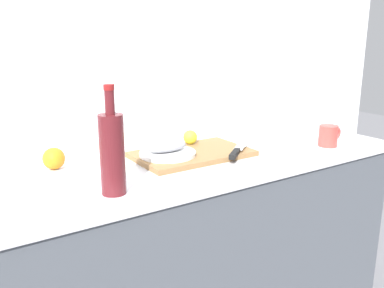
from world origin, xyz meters
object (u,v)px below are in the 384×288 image
(fish_fillet, at_px, (167,147))
(coffee_mug_2, at_px, (329,136))
(white_plate, at_px, (168,154))
(wine_bottle, at_px, (112,152))
(lemon_0, at_px, (190,137))
(orange_0, at_px, (54,158))
(cutting_board, at_px, (192,154))
(coffee_mug_0, at_px, (325,126))
(chef_knife, at_px, (238,150))

(fish_fillet, xyz_separation_m, coffee_mug_2, (0.68, -0.19, -0.01))
(white_plate, relative_size, wine_bottle, 0.65)
(lemon_0, height_order, wine_bottle, wine_bottle)
(wine_bottle, distance_m, coffee_mug_2, 0.99)
(fish_fillet, relative_size, lemon_0, 2.72)
(white_plate, xyz_separation_m, lemon_0, (0.17, 0.10, 0.02))
(orange_0, bearing_deg, white_plate, -18.61)
(cutting_board, distance_m, fish_fillet, 0.12)
(lemon_0, xyz_separation_m, wine_bottle, (-0.47, -0.30, 0.08))
(white_plate, bearing_deg, wine_bottle, -146.02)
(white_plate, bearing_deg, coffee_mug_0, -5.18)
(orange_0, bearing_deg, wine_bottle, -75.81)
(cutting_board, xyz_separation_m, lemon_0, (0.06, 0.10, 0.04))
(orange_0, bearing_deg, lemon_0, -3.53)
(white_plate, bearing_deg, chef_knife, -24.14)
(coffee_mug_0, height_order, coffee_mug_2, coffee_mug_0)
(fish_fillet, relative_size, coffee_mug_2, 1.34)
(orange_0, bearing_deg, fish_fillet, -18.61)
(wine_bottle, height_order, orange_0, wine_bottle)
(cutting_board, height_order, wine_bottle, wine_bottle)
(chef_knife, xyz_separation_m, wine_bottle, (-0.55, -0.09, 0.10))
(coffee_mug_0, bearing_deg, lemon_0, 165.18)
(white_plate, bearing_deg, orange_0, 161.39)
(cutting_board, xyz_separation_m, coffee_mug_2, (0.58, -0.19, 0.03))
(white_plate, height_order, orange_0, orange_0)
(fish_fillet, bearing_deg, coffee_mug_0, -5.18)
(wine_bottle, bearing_deg, coffee_mug_2, 0.74)
(chef_knife, distance_m, orange_0, 0.68)
(white_plate, relative_size, chef_knife, 0.88)
(cutting_board, relative_size, fish_fillet, 2.81)
(coffee_mug_0, bearing_deg, cutting_board, 174.33)
(coffee_mug_2, height_order, orange_0, coffee_mug_2)
(white_plate, height_order, lemon_0, lemon_0)
(cutting_board, bearing_deg, orange_0, 164.83)
(white_plate, height_order, chef_knife, chef_knife)
(wine_bottle, xyz_separation_m, coffee_mug_0, (1.11, 0.13, -0.08))
(white_plate, xyz_separation_m, fish_fillet, (0.00, 0.00, 0.03))
(wine_bottle, bearing_deg, coffee_mug_0, 6.76)
(fish_fillet, relative_size, coffee_mug_0, 1.34)
(chef_knife, xyz_separation_m, orange_0, (-0.64, 0.24, 0.01))
(white_plate, height_order, fish_fillet, fish_fillet)
(cutting_board, distance_m, chef_knife, 0.18)
(white_plate, height_order, coffee_mug_2, coffee_mug_2)
(white_plate, bearing_deg, lemon_0, 30.36)
(lemon_0, bearing_deg, wine_bottle, -147.26)
(lemon_0, bearing_deg, coffee_mug_2, -29.08)
(cutting_board, relative_size, coffee_mug_2, 3.76)
(cutting_board, bearing_deg, lemon_0, 60.43)
(white_plate, bearing_deg, cutting_board, -2.00)
(lemon_0, height_order, coffee_mug_2, coffee_mug_2)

